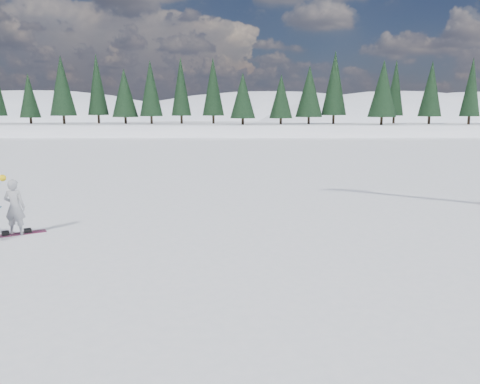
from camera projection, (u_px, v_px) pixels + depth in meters
name	position (u px, v px, depth m)	size (l,w,h in m)	color
ground	(36.00, 235.00, 12.90)	(420.00, 420.00, 0.00)	white
alpine_backdrop	(197.00, 152.00, 201.61)	(412.50, 227.00, 53.20)	white
snowboarder_woman	(14.00, 207.00, 12.77)	(0.58, 0.41, 1.69)	#AEAEB3
snowboard_woman	(17.00, 234.00, 12.90)	(1.50, 0.28, 0.03)	maroon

